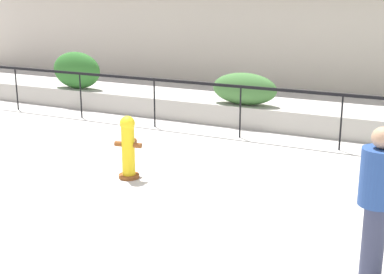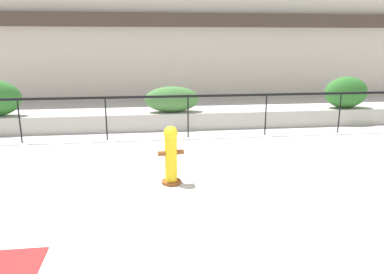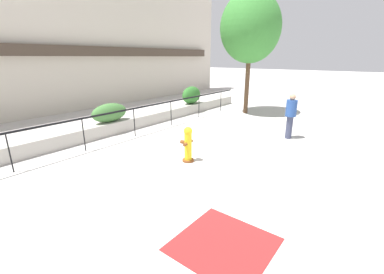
# 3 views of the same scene
# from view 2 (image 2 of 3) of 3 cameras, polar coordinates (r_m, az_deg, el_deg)

# --- Properties ---
(ground_plane) EXTENTS (120.00, 120.00, 0.00)m
(ground_plane) POSITION_cam_2_polar(r_m,az_deg,el_deg) (5.56, 5.52, -12.74)
(ground_plane) COLOR #BCB7B2
(building_facade) EXTENTS (30.00, 1.36, 8.00)m
(building_facade) POSITION_cam_2_polar(r_m,az_deg,el_deg) (16.90, -3.63, 19.40)
(building_facade) COLOR beige
(building_facade) RESTS_ON ground
(planter_wall_low) EXTENTS (18.00, 0.70, 0.50)m
(planter_wall_low) POSITION_cam_2_polar(r_m,az_deg,el_deg) (11.11, -1.27, 2.62)
(planter_wall_low) COLOR #B7B2A8
(planter_wall_low) RESTS_ON ground
(fence_railing_segment) EXTENTS (15.00, 0.05, 1.15)m
(fence_railing_segment) POSITION_cam_2_polar(r_m,az_deg,el_deg) (9.90, -0.61, 5.66)
(fence_railing_segment) COLOR black
(fence_railing_segment) RESTS_ON ground
(hedge_bush_1) EXTENTS (1.59, 0.65, 0.75)m
(hedge_bush_1) POSITION_cam_2_polar(r_m,az_deg,el_deg) (10.97, -3.07, 5.76)
(hedge_bush_1) COLOR #427538
(hedge_bush_1) RESTS_ON planter_wall_low
(hedge_bush_2) EXTENTS (1.38, 0.70, 0.97)m
(hedge_bush_2) POSITION_cam_2_polar(r_m,az_deg,el_deg) (12.56, 22.43, 6.30)
(hedge_bush_2) COLOR #2D6B28
(hedge_bush_2) RESTS_ON planter_wall_low
(fire_hydrant) EXTENTS (0.48, 0.46, 1.08)m
(fire_hydrant) POSITION_cam_2_polar(r_m,az_deg,el_deg) (6.74, -3.24, -2.69)
(fire_hydrant) COLOR brown
(fire_hydrant) RESTS_ON ground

